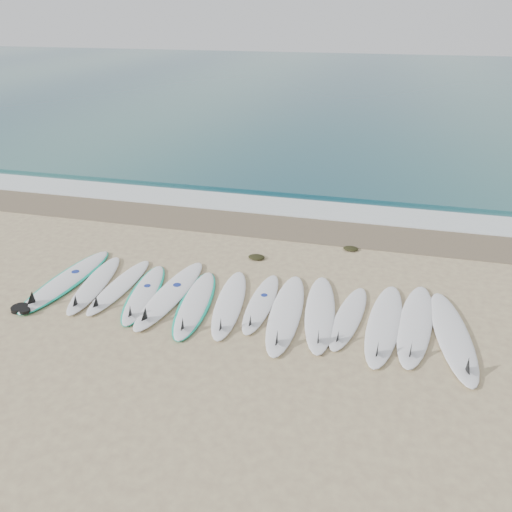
% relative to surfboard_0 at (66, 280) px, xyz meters
% --- Properties ---
extents(ground, '(120.00, 120.00, 0.00)m').
position_rel_surfboard_0_xyz_m(ground, '(3.91, 0.01, -0.06)').
color(ground, tan).
extents(ocean, '(120.00, 55.00, 0.03)m').
position_rel_surfboard_0_xyz_m(ocean, '(3.91, 32.51, -0.04)').
color(ocean, '#23575D').
rests_on(ocean, ground).
extents(wet_sand_band, '(120.00, 1.80, 0.01)m').
position_rel_surfboard_0_xyz_m(wet_sand_band, '(3.91, 4.11, -0.05)').
color(wet_sand_band, brown).
rests_on(wet_sand_band, ground).
extents(foam_band, '(120.00, 1.40, 0.04)m').
position_rel_surfboard_0_xyz_m(foam_band, '(3.91, 5.51, -0.04)').
color(foam_band, silver).
rests_on(foam_band, ground).
extents(wave_crest, '(120.00, 1.00, 0.10)m').
position_rel_surfboard_0_xyz_m(wave_crest, '(3.91, 7.01, -0.01)').
color(wave_crest, '#23575D').
rests_on(wave_crest, ground).
extents(surfboard_0, '(0.91, 2.96, 0.37)m').
position_rel_surfboard_0_xyz_m(surfboard_0, '(0.00, 0.00, 0.00)').
color(surfboard_0, white).
rests_on(surfboard_0, ground).
extents(surfboard_1, '(0.84, 2.54, 0.32)m').
position_rel_surfboard_0_xyz_m(surfboard_1, '(0.67, -0.03, 0.00)').
color(surfboard_1, white).
rests_on(surfboard_1, ground).
extents(surfboard_2, '(0.59, 2.42, 0.31)m').
position_rel_surfboard_0_xyz_m(surfboard_2, '(1.22, 0.01, -0.00)').
color(surfboard_2, white).
rests_on(surfboard_2, ground).
extents(surfboard_3, '(0.95, 2.47, 0.31)m').
position_rel_surfboard_0_xyz_m(surfboard_3, '(1.85, -0.10, -0.01)').
color(surfboard_3, white).
rests_on(surfboard_3, ground).
extents(surfboard_4, '(0.78, 2.90, 0.37)m').
position_rel_surfboard_0_xyz_m(surfboard_4, '(2.38, -0.03, 0.01)').
color(surfboard_4, white).
rests_on(surfboard_4, ground).
extents(surfboard_5, '(0.91, 2.63, 0.33)m').
position_rel_surfboard_0_xyz_m(surfboard_5, '(2.99, -0.21, -0.01)').
color(surfboard_5, white).
rests_on(surfboard_5, ground).
extents(surfboard_6, '(0.85, 2.63, 0.33)m').
position_rel_surfboard_0_xyz_m(surfboard_6, '(3.65, -0.07, 0.00)').
color(surfboard_6, white).
rests_on(surfboard_6, ground).
extents(surfboard_7, '(0.50, 2.31, 0.30)m').
position_rel_surfboard_0_xyz_m(surfboard_7, '(4.25, 0.11, -0.00)').
color(surfboard_7, white).
rests_on(surfboard_7, ground).
extents(surfboard_8, '(0.71, 2.90, 0.37)m').
position_rel_surfboard_0_xyz_m(surfboard_8, '(4.80, -0.15, 0.01)').
color(surfboard_8, white).
rests_on(surfboard_8, ground).
extents(surfboard_9, '(0.83, 2.79, 0.35)m').
position_rel_surfboard_0_xyz_m(surfboard_9, '(5.43, 0.03, 0.01)').
color(surfboard_9, white).
rests_on(surfboard_9, ground).
extents(surfboard_10, '(0.82, 2.36, 0.30)m').
position_rel_surfboard_0_xyz_m(surfboard_10, '(5.96, 0.01, -0.00)').
color(surfboard_10, white).
rests_on(surfboard_10, ground).
extents(surfboard_11, '(0.88, 2.89, 0.36)m').
position_rel_surfboard_0_xyz_m(surfboard_11, '(6.62, -0.06, 0.01)').
color(surfboard_11, white).
rests_on(surfboard_11, ground).
extents(surfboard_12, '(0.94, 2.92, 0.37)m').
position_rel_surfboard_0_xyz_m(surfboard_12, '(7.18, 0.07, 0.01)').
color(surfboard_12, white).
rests_on(surfboard_12, ground).
extents(surfboard_13, '(0.91, 2.95, 0.37)m').
position_rel_surfboard_0_xyz_m(surfboard_13, '(7.82, -0.14, 0.01)').
color(surfboard_13, white).
rests_on(surfboard_13, ground).
extents(seaweed_near, '(0.39, 0.30, 0.08)m').
position_rel_surfboard_0_xyz_m(seaweed_near, '(3.67, 2.09, -0.02)').
color(seaweed_near, black).
rests_on(seaweed_near, ground).
extents(seaweed_far, '(0.37, 0.28, 0.07)m').
position_rel_surfboard_0_xyz_m(seaweed_far, '(5.78, 3.10, -0.02)').
color(seaweed_far, black).
rests_on(seaweed_far, ground).
extents(leash_coil, '(0.46, 0.36, 0.11)m').
position_rel_surfboard_0_xyz_m(leash_coil, '(-0.21, -1.20, -0.01)').
color(leash_coil, black).
rests_on(leash_coil, ground).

